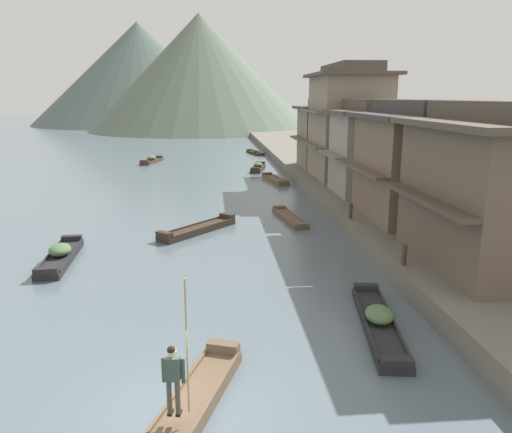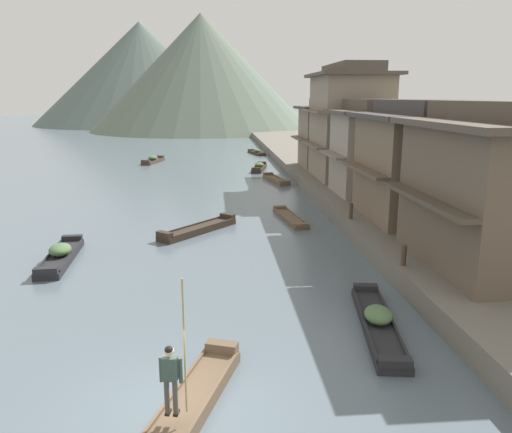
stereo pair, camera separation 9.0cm
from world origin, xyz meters
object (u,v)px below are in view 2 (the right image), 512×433
Objects in this scene: boat_midriver_drifting at (153,160)px; house_waterfront_second at (423,161)px; boat_moored_nearest at (290,218)px; boat_moored_third at (61,255)px; house_waterfront_nearest at (511,188)px; mooring_post_dock_mid at (351,211)px; boat_moored_far at (257,152)px; house_waterfront_tall at (372,148)px; mooring_post_dock_near at (404,255)px; boat_midriver_upstream at (276,180)px; boat_upstream_distant at (259,167)px; house_waterfront_narrow at (349,123)px; boat_moored_second at (198,229)px; house_waterfront_far at (332,133)px; boat_foreground_poled at (192,402)px; boat_crossing_west at (378,322)px; boatman_person at (171,372)px.

house_waterfront_second reaches higher than boat_midriver_drifting.
boat_moored_nearest is 0.97× the size of boat_moored_third.
mooring_post_dock_mid is (-3.83, 7.80, -2.58)m from house_waterfront_nearest.
house_waterfront_tall is at bearing -81.10° from boat_moored_far.
boat_moored_far is at bearing 92.64° from mooring_post_dock_mid.
boat_midriver_upstream is at bearing 94.33° from mooring_post_dock_near.
boat_upstream_distant is at bearing 89.98° from boat_moored_nearest.
boat_moored_second is at bearing -131.86° from house_waterfront_narrow.
house_waterfront_second is (17.60, -30.90, 3.55)m from boat_midriver_drifting.
house_waterfront_far is at bearing 90.22° from house_waterfront_second.
boat_moored_second is 38.13m from boat_moored_far.
house_waterfront_far is (6.33, -3.92, 3.58)m from boat_upstream_distant.
house_waterfront_narrow reaches higher than house_waterfront_tall.
house_waterfront_second is at bearing -60.33° from boat_midriver_drifting.
boat_upstream_distant is at bearing 94.88° from mooring_post_dock_near.
boat_moored_far is 1.08× the size of boat_midriver_drifting.
mooring_post_dock_mid is at bearing -65.73° from boat_midriver_drifting.
boat_moored_nearest is at bearing -90.02° from boat_upstream_distant.
mooring_post_dock_mid is at bearing 62.39° from boat_foreground_poled.
boat_moored_nearest is 6.08× the size of mooring_post_dock_mid.
house_waterfront_nearest is (5.71, -25.05, 3.69)m from boat_midriver_upstream.
boat_moored_nearest is 0.58× the size of house_waterfront_narrow.
boat_midriver_upstream is (12.15, 20.66, -0.12)m from boat_moored_third.
mooring_post_dock_near is at bearing -85.12° from boat_upstream_distant.
boat_crossing_west is 19.22m from house_waterfront_tall.
house_waterfront_second reaches higher than mooring_post_dock_mid.
boat_moored_far is at bearing 83.61° from boat_foreground_poled.
boat_midriver_upstream is at bearing -48.52° from boat_midriver_drifting.
boat_moored_third is 0.66× the size of house_waterfront_nearest.
boat_moored_second is at bearing 36.57° from boat_moored_third.
house_waterfront_second is at bearing 52.27° from boat_foreground_poled.
mooring_post_dock_near is (13.91, -38.46, 0.95)m from boat_midriver_drifting.
boatman_person is at bearing -116.26° from house_waterfront_tall.
boat_moored_far is at bearing 73.75° from boat_moored_third.
boat_foreground_poled is at bearing -105.45° from boat_moored_nearest.
house_waterfront_second reaches higher than boat_upstream_distant.
boat_crossing_west is at bearing -100.68° from mooring_post_dock_mid.
house_waterfront_narrow reaches higher than boat_midriver_drifting.
boat_crossing_west is 7.14× the size of mooring_post_dock_near.
boat_moored_second is 7.43m from boat_moored_third.
boat_moored_second is 12.37m from house_waterfront_second.
house_waterfront_nearest reaches higher than boat_moored_nearest.
boat_moored_nearest is 13.87m from boat_midriver_upstream.
house_waterfront_second is at bearing 62.43° from boat_crossing_west.
boat_foreground_poled is 24.71m from house_waterfront_tall.
house_waterfront_narrow is at bearing 76.06° from mooring_post_dock_mid.
boat_midriver_drifting is at bearing 135.59° from house_waterfront_narrow.
mooring_post_dock_near reaches higher than boat_moored_far.
boat_moored_third is 6.49× the size of mooring_post_dock_near.
boat_moored_far is (5.99, 53.48, 0.03)m from boat_foreground_poled.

